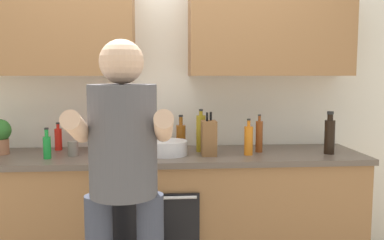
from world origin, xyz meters
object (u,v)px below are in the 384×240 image
Objects in this scene: bottle_syrup at (181,136)px; cup_stoneware at (73,149)px; bottle_water at (145,135)px; person_standing at (123,174)px; grocery_bag_crisps at (108,138)px; bottle_juice at (249,140)px; knife_block at (209,138)px; bottle_vinegar at (259,136)px; bottle_oil at (201,133)px; potted_herb at (0,135)px; bottle_soda at (47,146)px; mixing_bowl at (167,148)px; bottle_hotsauce at (58,139)px; bottle_soy at (330,135)px.

bottle_syrup is 0.79m from cup_stoneware.
bottle_water reaches higher than bottle_syrup.
grocery_bag_crisps is at bearing 101.47° from person_standing.
bottle_syrup reaches higher than grocery_bag_crisps.
bottle_juice is 0.84× the size of knife_block.
bottle_vinegar reaches higher than cup_stoneware.
person_standing reaches higher than bottle_juice.
bottle_oil is 1.42m from potted_herb.
cup_stoneware is at bearing -178.23° from bottle_vinegar.
knife_block is at bearing -14.58° from grocery_bag_crisps.
bottle_soda reaches higher than cup_stoneware.
grocery_bag_crisps is at bearing 165.42° from knife_block.
mixing_bowl is (0.16, -0.15, -0.07)m from bottle_water.
bottle_syrup is (0.91, 0.31, 0.01)m from bottle_soda.
knife_block reaches higher than bottle_juice.
bottle_vinegar is at bearing 4.88° from bottle_soda.
bottle_syrup is 0.54m from grocery_bag_crisps.
bottle_water is 0.48m from knife_block.
bottle_hotsauce is 1.00× the size of grocery_bag_crisps.
person_standing reaches higher than grocery_bag_crisps.
cup_stoneware is 0.41× the size of potted_herb.
bottle_vinegar is 1.10× the size of potted_herb.
bottle_soy is 1.79m from cup_stoneware.
knife_block is (0.52, 0.76, 0.06)m from person_standing.
person_standing is 1.56m from bottle_soy.
bottle_juice is at bearing -31.64° from bottle_syrup.
bottle_soy is (0.58, -0.00, 0.03)m from bottle_juice.
knife_block is at bearing 178.81° from bottle_soy.
bottle_water is (-0.72, 0.20, 0.01)m from bottle_juice.
bottle_oil reaches higher than bottle_water.
bottle_vinegar reaches higher than bottle_hotsauce.
bottle_hotsauce is 1.13m from knife_block.
bottle_soda is at bearing 128.21° from person_standing.
bottle_soda is at bearing -150.96° from cup_stoneware.
potted_herb is (-1.42, 0.00, 0.00)m from bottle_oil.
person_standing is at bearing -136.68° from bottle_vinegar.
person_standing is 1.09m from bottle_juice.
knife_block is at bearing -5.60° from potted_herb.
cup_stoneware is 0.34× the size of knife_block.
knife_block is 0.74m from grocery_bag_crisps.
bottle_oil reaches higher than bottle_soy.
bottle_syrup is 1.24× the size of grocery_bag_crisps.
mixing_bowl is at bearing -19.82° from grocery_bag_crisps.
bottle_soda is 0.44m from grocery_bag_crisps.
mixing_bowl is 0.45m from grocery_bag_crisps.
cup_stoneware is 0.54m from potted_herb.
bottle_soda reaches higher than mixing_bowl.
bottle_juice is at bearing 43.06° from person_standing.
bottle_soda is (-1.94, -0.02, -0.05)m from bottle_soy.
bottle_juice is at bearing -2.98° from knife_block.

